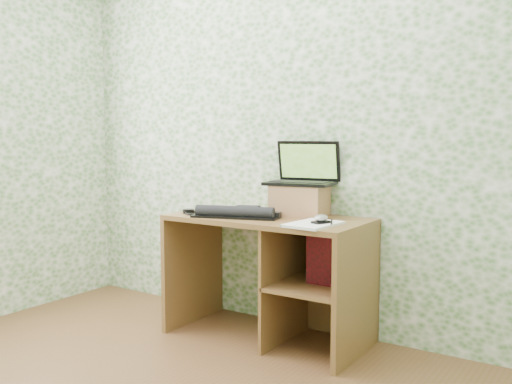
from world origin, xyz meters
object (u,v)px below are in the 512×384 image
Objects in this scene: keyboard at (241,213)px; desk at (281,261)px; notepad at (313,224)px; riser at (300,200)px; laptop at (303,174)px.

desk is at bearing 13.07° from keyboard.
keyboard is at bearing -149.82° from desk.
notepad is (0.52, -0.06, -0.02)m from keyboard.
keyboard reaches higher than desk.
desk is 0.39m from riser.
riser reaches higher than desk.
desk is 0.55m from laptop.
laptop is (0.06, 0.16, 0.52)m from desk.
laptop reaches higher than riser.
riser reaches higher than notepad.
notepad is at bearing -49.98° from riser.
notepad is at bearing -30.23° from desk.
riser is 0.99× the size of notepad.
riser is (0.06, 0.12, 0.36)m from desk.
laptop reaches higher than desk.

